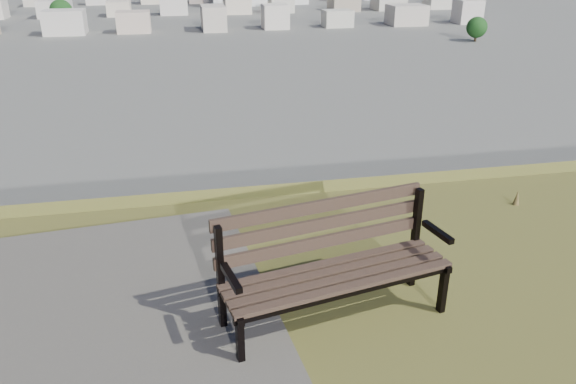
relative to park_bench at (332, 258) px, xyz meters
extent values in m
cube|color=#3D2C23|center=(0.06, -0.29, -0.09)|extent=(1.84, 0.46, 0.04)
cube|color=#3D2C23|center=(0.03, -0.17, -0.09)|extent=(1.84, 0.46, 0.04)
cube|color=#3D2C23|center=(0.01, -0.04, -0.09)|extent=(1.84, 0.46, 0.04)
cube|color=#3D2C23|center=(-0.02, 0.08, -0.09)|extent=(1.84, 0.46, 0.04)
cube|color=#3D2C23|center=(-0.03, 0.16, 0.07)|extent=(1.83, 0.41, 0.10)
cube|color=#3D2C23|center=(-0.04, 0.18, 0.22)|extent=(1.83, 0.41, 0.10)
cube|color=#3D2C23|center=(-0.04, 0.21, 0.37)|extent=(1.83, 0.41, 0.10)
cube|color=black|center=(-0.81, -0.48, -0.32)|extent=(0.06, 0.07, 0.45)
cube|color=black|center=(-0.90, -0.05, -0.07)|extent=(0.06, 0.07, 0.95)
cube|color=black|center=(-0.85, -0.28, -0.12)|extent=(0.15, 0.52, 0.05)
cube|color=black|center=(-0.84, -0.33, 0.13)|extent=(0.12, 0.37, 0.05)
cube|color=black|center=(0.93, -0.13, -0.32)|extent=(0.06, 0.07, 0.45)
cube|color=black|center=(0.84, 0.31, -0.07)|extent=(0.06, 0.07, 0.95)
cube|color=black|center=(0.89, 0.07, -0.12)|extent=(0.15, 0.52, 0.05)
cube|color=black|center=(0.90, 0.02, 0.13)|extent=(0.12, 0.37, 0.05)
cube|color=black|center=(0.06, -0.30, -0.14)|extent=(1.83, 0.41, 0.04)
cube|color=black|center=(-0.02, 0.09, -0.14)|extent=(1.83, 0.41, 0.04)
cube|color=#5E5B51|center=(-1.80, 0.00, -0.51)|extent=(3.09, 4.14, 0.08)
cone|color=brown|center=(2.75, 1.66, -0.46)|extent=(0.08, 0.08, 0.18)
cube|color=beige|center=(-35.65, 198.46, -22.05)|extent=(11.00, 11.00, 7.00)
cube|color=beige|center=(-11.65, 198.46, -22.05)|extent=(11.00, 11.00, 7.00)
cube|color=#A6A7AB|center=(12.35, 198.46, -22.05)|extent=(11.00, 11.00, 7.00)
cube|color=beige|center=(36.35, 198.46, -22.05)|extent=(11.00, 11.00, 7.00)
cube|color=tan|center=(60.35, 198.46, -22.05)|extent=(11.00, 11.00, 7.00)
cube|color=beige|center=(84.35, 198.46, -22.05)|extent=(11.00, 11.00, 7.00)
cube|color=beige|center=(108.35, 198.46, -22.05)|extent=(11.00, 11.00, 7.00)
cube|color=#A6A7AB|center=(-47.65, 248.46, -22.05)|extent=(11.00, 11.00, 7.00)
cube|color=beige|center=(-23.65, 248.46, -22.05)|extent=(11.00, 11.00, 7.00)
cube|color=tan|center=(0.35, 248.46, -22.05)|extent=(11.00, 11.00, 7.00)
cube|color=beige|center=(24.35, 248.46, -22.05)|extent=(11.00, 11.00, 7.00)
cube|color=beige|center=(48.35, 248.46, -22.05)|extent=(11.00, 11.00, 7.00)
cube|color=beige|center=(72.35, 248.46, -22.05)|extent=(11.00, 11.00, 7.00)
cube|color=beige|center=(96.35, 248.46, -22.05)|extent=(11.00, 11.00, 7.00)
cube|color=beige|center=(120.35, 248.46, -22.05)|extent=(11.00, 11.00, 7.00)
cylinder|color=#322619|center=(90.35, 158.46, -24.50)|extent=(0.80, 0.80, 2.10)
sphere|color=#143512|center=(90.35, 158.46, -21.35)|extent=(6.30, 6.30, 6.30)
cylinder|color=#322619|center=(-39.65, 218.46, -24.20)|extent=(0.80, 0.80, 2.70)
sphere|color=#143512|center=(-39.65, 218.46, -20.15)|extent=(8.10, 8.10, 8.10)
cylinder|color=#322619|center=(130.35, 278.46, -24.57)|extent=(0.80, 0.80, 1.95)
cylinder|color=#322619|center=(40.35, 298.46, -24.50)|extent=(0.80, 0.80, 2.10)
camera|label=1|loc=(-1.11, -3.73, 2.31)|focal=35.00mm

